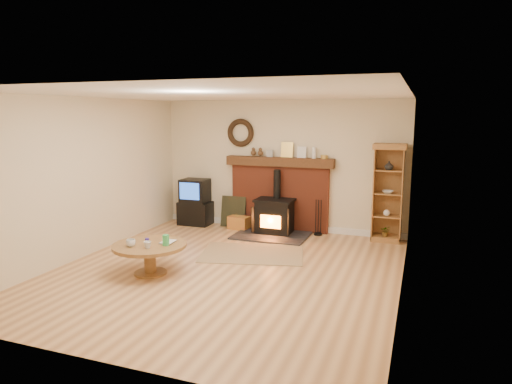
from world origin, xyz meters
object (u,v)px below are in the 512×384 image
at_px(wood_stove, 274,217).
at_px(tv_unit, 195,203).
at_px(coffee_table, 150,250).
at_px(curio_cabinet, 388,193).

relative_size(wood_stove, tv_unit, 1.44).
bearing_deg(tv_unit, wood_stove, -6.18).
distance_m(wood_stove, tv_unit, 1.84).
xyz_separation_m(wood_stove, tv_unit, (-1.82, 0.20, 0.13)).
xyz_separation_m(wood_stove, coffee_table, (-1.02, -2.77, 0.04)).
relative_size(tv_unit, curio_cabinet, 0.54).
xyz_separation_m(tv_unit, curio_cabinet, (3.92, 0.08, 0.44)).
bearing_deg(tv_unit, curio_cabinet, 1.23).
bearing_deg(coffee_table, curio_cabinet, 44.39).
distance_m(wood_stove, coffee_table, 2.95).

